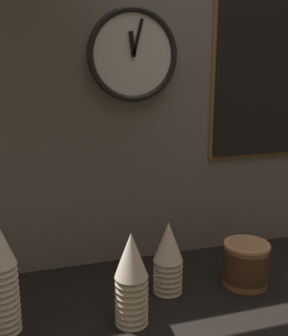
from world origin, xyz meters
TOP-DOWN VIEW (x-y plane):
  - ground_plane at (0.00, 0.00)m, footprint 1.60×0.56m
  - wall_tiled_back at (0.00, 0.27)m, footprint 1.60×0.03m
  - cup_stack_center_right at (0.05, 0.01)m, footprint 0.09×0.09m
  - cup_stack_left at (-0.40, -0.04)m, footprint 0.09×0.09m
  - cup_stack_center at (-0.09, -0.10)m, footprint 0.09×0.09m
  - bowl_stack_right at (0.29, -0.01)m, footprint 0.14×0.14m
  - wall_clock at (0.01, 0.23)m, footprint 0.28×0.03m
  - menu_board at (0.51, 0.24)m, footprint 0.46×0.01m

SIDE VIEW (x-z plane):
  - ground_plane at x=0.00m, z-range -0.04..0.00m
  - bowl_stack_right at x=0.29m, z-range 0.00..0.13m
  - cup_stack_center_right at x=0.05m, z-range 0.00..0.21m
  - cup_stack_center at x=-0.09m, z-range 0.00..0.24m
  - cup_stack_left at x=-0.40m, z-range 0.00..0.29m
  - wall_tiled_back at x=0.00m, z-range 0.00..1.05m
  - menu_board at x=0.51m, z-range 0.33..0.91m
  - wall_clock at x=0.01m, z-range 0.53..0.81m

